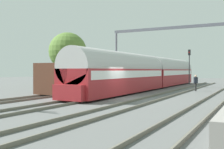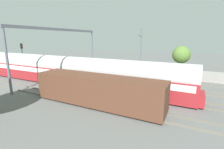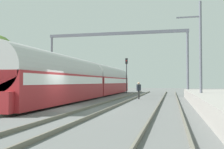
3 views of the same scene
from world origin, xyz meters
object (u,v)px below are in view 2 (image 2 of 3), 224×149
object	(u,v)px
catenary_gantry	(61,41)
freight_car	(97,90)
railway_signal_far	(22,55)
passenger_train	(69,71)
person_crossing	(98,71)

from	to	relation	value
catenary_gantry	freight_car	bearing A→B (deg)	-121.77
freight_car	railway_signal_far	size ratio (longest dim) A/B	2.37
passenger_train	freight_car	size ratio (longest dim) A/B	2.53
freight_car	person_crossing	world-z (taller)	freight_car
freight_car	railway_signal_far	bearing A→B (deg)	72.44
person_crossing	passenger_train	bearing A→B (deg)	-46.88
passenger_train	railway_signal_far	xyz separation A→B (m)	(1.92, 12.39, 1.51)
railway_signal_far	freight_car	bearing A→B (deg)	-107.56
person_crossing	catenary_gantry	distance (m)	7.48
freight_car	catenary_gantry	bearing A→B (deg)	58.23
passenger_train	railway_signal_far	bearing A→B (deg)	81.20
passenger_train	freight_car	xyz separation A→B (m)	(-4.32, -7.31, -0.50)
person_crossing	catenary_gantry	bearing A→B (deg)	-86.18
freight_car	catenary_gantry	world-z (taller)	catenary_gantry
passenger_train	freight_car	distance (m)	8.51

